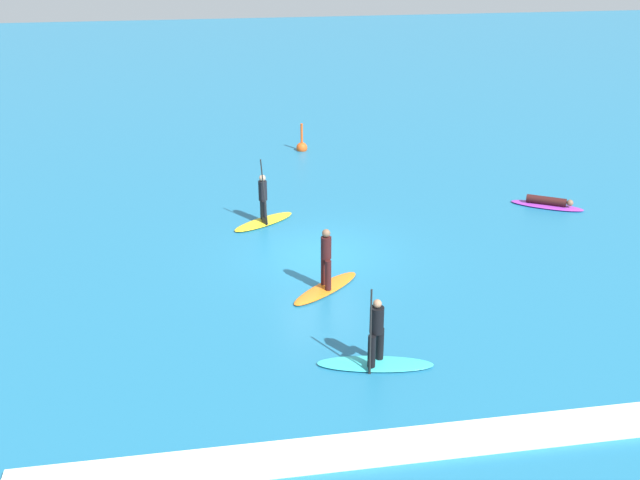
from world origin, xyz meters
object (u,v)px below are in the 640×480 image
(surfer_on_orange_board, at_px, (326,275))
(surfer_on_yellow_board, at_px, (263,212))
(surfer_on_teal_board, at_px, (376,350))
(marker_buoy, at_px, (302,147))
(surfer_on_purple_board, at_px, (548,203))

(surfer_on_orange_board, distance_m, surfer_on_yellow_board, 5.47)
(surfer_on_teal_board, xyz_separation_m, marker_buoy, (0.76, 17.83, -0.27))
(surfer_on_purple_board, relative_size, surfer_on_orange_board, 1.06)
(surfer_on_purple_board, distance_m, marker_buoy, 11.71)
(surfer_on_teal_board, bearing_deg, surfer_on_purple_board, -122.60)
(surfer_on_orange_board, bearing_deg, marker_buoy, -135.83)
(surfer_on_purple_board, xyz_separation_m, surfer_on_teal_board, (-8.72, -9.24, 0.31))
(surfer_on_purple_board, height_order, surfer_on_yellow_board, surfer_on_yellow_board)
(surfer_on_teal_board, bearing_deg, surfer_on_orange_board, -72.35)
(surfer_on_purple_board, distance_m, surfer_on_orange_board, 10.57)
(surfer_on_purple_board, xyz_separation_m, surfer_on_orange_board, (-9.21, -5.17, 0.34))
(surfer_on_orange_board, height_order, surfer_on_teal_board, surfer_on_teal_board)
(surfer_on_teal_board, height_order, marker_buoy, surfer_on_teal_board)
(surfer_on_orange_board, height_order, marker_buoy, surfer_on_orange_board)
(surfer_on_orange_board, xyz_separation_m, marker_buoy, (1.25, 13.76, -0.30))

